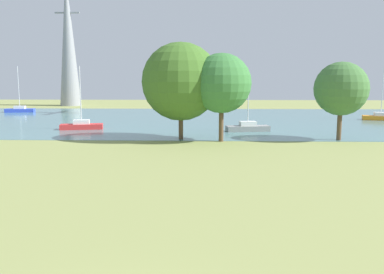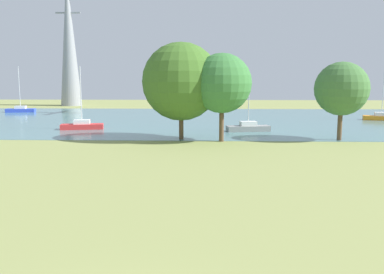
{
  "view_description": "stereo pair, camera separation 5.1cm",
  "coord_description": "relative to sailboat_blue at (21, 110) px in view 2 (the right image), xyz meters",
  "views": [
    {
      "loc": [
        2.21,
        -8.22,
        5.96
      ],
      "look_at": [
        1.4,
        15.61,
        2.48
      ],
      "focal_mm": 38.18,
      "sensor_mm": 36.0,
      "label": 1
    },
    {
      "loc": [
        2.26,
        -8.22,
        5.96
      ],
      "look_at": [
        1.4,
        15.61,
        2.48
      ],
      "focal_mm": 38.18,
      "sensor_mm": 36.0,
      "label": 2
    }
  ],
  "objects": [
    {
      "name": "ground_plane",
      "position": [
        30.03,
        -39.35,
        -0.47
      ],
      "size": [
        160.0,
        160.0,
        0.0
      ],
      "primitive_type": "plane",
      "color": "#8C9351"
    },
    {
      "name": "water_surface",
      "position": [
        30.03,
        -11.35,
        -0.46
      ],
      "size": [
        140.0,
        40.0,
        0.02
      ],
      "primitive_type": "cube",
      "color": "slate",
      "rests_on": "ground"
    },
    {
      "name": "sailboat_blue",
      "position": [
        0.0,
        0.0,
        0.0
      ],
      "size": [
        4.97,
        2.19,
        7.85
      ],
      "color": "blue",
      "rests_on": "water_surface"
    },
    {
      "name": "sailboat_gray",
      "position": [
        36.94,
        -24.08,
        -0.03
      ],
      "size": [
        4.99,
        2.35,
        5.2
      ],
      "color": "gray",
      "rests_on": "water_surface"
    },
    {
      "name": "sailboat_orange",
      "position": [
        56.93,
        -11.4,
        -0.01
      ],
      "size": [
        5.02,
        2.65,
        7.3
      ],
      "color": "orange",
      "rests_on": "water_surface"
    },
    {
      "name": "sailboat_red",
      "position": [
        17.82,
        -22.98,
        -0.01
      ],
      "size": [
        5.0,
        2.38,
        7.27
      ],
      "color": "red",
      "rests_on": "water_surface"
    },
    {
      "name": "tree_west_near",
      "position": [
        29.83,
        -30.36,
        5.1
      ],
      "size": [
        7.47,
        7.47,
        9.32
      ],
      "color": "brown",
      "rests_on": "ground"
    },
    {
      "name": "tree_mid_shore",
      "position": [
        33.69,
        -31.49,
        4.96
      ],
      "size": [
        5.55,
        5.55,
        8.22
      ],
      "color": "brown",
      "rests_on": "ground"
    },
    {
      "name": "tree_east_far",
      "position": [
        45.01,
        -30.39,
        4.43
      ],
      "size": [
        5.07,
        5.07,
        7.46
      ],
      "color": "brown",
      "rests_on": "ground"
    },
    {
      "name": "electricity_pylon",
      "position": [
        3.24,
        17.28,
        13.51
      ],
      "size": [
        6.4,
        4.4,
        27.93
      ],
      "color": "gray",
      "rests_on": "ground"
    }
  ]
}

